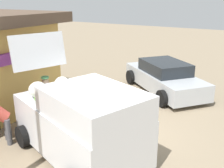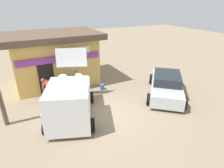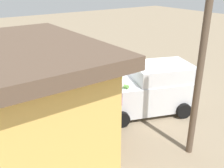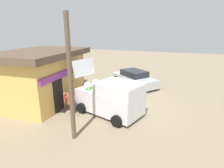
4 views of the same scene
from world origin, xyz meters
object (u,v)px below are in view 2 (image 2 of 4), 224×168
delivery_van (70,100)px  paint_bucket (102,87)px  storefront_bar (55,58)px  unloaded_banana_pile (76,85)px  customer_bending (49,87)px  vendor_standing (77,82)px  parked_sedan (166,85)px

delivery_van → paint_bucket: size_ratio=12.11×
storefront_bar → unloaded_banana_pile: size_ratio=7.40×
customer_bending → vendor_standing: bearing=-9.4°
customer_bending → storefront_bar: bearing=69.6°
delivery_van → parked_sedan: (5.92, -0.08, -0.35)m
parked_sedan → paint_bucket: (-3.30, 2.35, -0.46)m
delivery_van → vendor_standing: size_ratio=2.69×
vendor_standing → customer_bending: size_ratio=1.20×
customer_bending → paint_bucket: (3.31, -0.03, -0.64)m
delivery_van → customer_bending: size_ratio=3.22×
vendor_standing → storefront_bar: bearing=103.4°
delivery_van → paint_bucket: delivery_van is taller
unloaded_banana_pile → paint_bucket: unloaded_banana_pile is taller
customer_bending → unloaded_banana_pile: size_ratio=1.66×
delivery_van → paint_bucket: 3.56m
parked_sedan → customer_bending: bearing=160.2°
unloaded_banana_pile → paint_bucket: size_ratio=2.27×
storefront_bar → vendor_standing: (0.66, -2.76, -0.88)m
vendor_standing → unloaded_banana_pile: 1.51m
parked_sedan → customer_bending: (-6.61, 2.38, 0.18)m
vendor_standing → paint_bucket: vendor_standing is taller
vendor_standing → paint_bucket: size_ratio=4.51×
unloaded_banana_pile → storefront_bar: bearing=122.2°
vendor_standing → paint_bucket: bearing=7.5°
delivery_van → customer_bending: (-0.69, 2.31, -0.17)m
delivery_van → unloaded_banana_pile: delivery_van is taller
storefront_bar → delivery_van: 4.88m
parked_sedan → vendor_standing: vendor_standing is taller
paint_bucket → parked_sedan: bearing=-35.5°
customer_bending → delivery_van: bearing=-73.4°
parked_sedan → paint_bucket: size_ratio=12.51×
parked_sedan → paint_bucket: 4.08m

